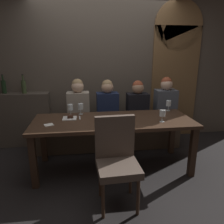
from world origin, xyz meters
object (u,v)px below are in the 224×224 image
Objects in this scene: diner_redhead at (78,104)px; diner_near_end at (165,101)px; fork_on_table at (80,118)px; wine_glass_center_back at (70,108)px; chair_near_side at (117,156)px; diner_bearded at (107,103)px; wine_glass_end_right at (169,104)px; wine_glass_end_left at (81,107)px; banquette_bench at (108,135)px; diner_far_end at (137,103)px; wine_bottle_dark_red at (4,86)px; wine_glass_far_right at (162,113)px; dining_table at (113,126)px; wine_bottle_pale_label at (24,86)px; dessert_plate at (70,118)px.

diner_redhead is 0.99× the size of diner_near_end.
wine_glass_center_back is at bearing 127.32° from fork_on_table.
fork_on_table is (-0.40, 0.86, 0.18)m from chair_near_side.
diner_bearded reaches higher than wine_glass_end_right.
diner_bearded reaches higher than chair_near_side.
wine_glass_end_left is 0.96× the size of fork_on_table.
chair_near_side reaches higher than banquette_bench.
diner_far_end is (1.00, 0.00, -0.02)m from diner_redhead.
wine_bottle_dark_red is at bearing 170.65° from diner_far_end.
wine_bottle_dark_red is at bearing 152.35° from wine_glass_far_right.
diner_bearded is 4.58× the size of wine_glass_end_right.
wine_bottle_dark_red is at bearing 148.57° from dining_table.
dessert_plate is (0.81, -0.91, -0.32)m from wine_bottle_pale_label.
dining_table is 2.93× the size of diner_bearded.
fork_on_table is (-1.10, 0.32, -0.11)m from wine_glass_far_right.
wine_glass_center_back is (1.16, -0.77, -0.22)m from wine_bottle_dark_red.
wine_bottle_dark_red reaches higher than wine_glass_end_left.
wine_glass_center_back is at bearing -144.85° from diner_bearded.
wine_glass_end_left is (-0.96, -0.37, 0.06)m from diner_far_end.
wine_bottle_pale_label reaches higher than wine_glass_end_left.
wine_bottle_pale_label is (-1.41, 0.32, 0.27)m from diner_bearded.
diner_bearded is 3.95× the size of dessert_plate.
wine_bottle_pale_label is at bearing 171.90° from diner_near_end.
wine_glass_end_left reaches higher than dining_table.
diner_near_end is 1.58m from fork_on_table.
wine_glass_end_left is at bearing -158.70° from diner_far_end.
wine_bottle_dark_red is 1.52m from wine_glass_end_left.
wine_bottle_pale_label is at bearing 149.34° from wine_glass_far_right.
dining_table is at bearing -159.74° from wine_glass_end_right.
diner_redhead reaches higher than wine_glass_center_back.
fork_on_table is (-0.46, 0.14, 0.09)m from dining_table.
dining_table is at bearing -26.41° from wine_glass_center_back.
diner_redhead is 0.56m from fork_on_table.
diner_redhead reaches higher than diner_far_end.
wine_bottle_dark_red is 1.92× the size of fork_on_table.
chair_near_side reaches higher than fork_on_table.
diner_redhead is 0.49m from diner_bearded.
fork_on_table is (-0.98, -0.56, -0.05)m from diner_far_end.
wine_glass_center_back is (-0.59, -0.42, 0.05)m from diner_bearded.
wine_glass_end_right is 0.96× the size of fork_on_table.
dining_table is 13.41× the size of wine_glass_end_left.
wine_glass_far_right is (0.64, -0.88, 0.63)m from banquette_bench.
diner_near_end is at bearing -0.96° from diner_far_end.
diner_near_end is 4.77× the size of wine_glass_end_right.
wine_bottle_dark_red is (-1.75, 0.37, 0.84)m from banquette_bench.
chair_near_side is at bearing -112.14° from diner_far_end.
wine_glass_far_right is (1.12, -0.87, 0.04)m from diner_redhead.
chair_near_side is 1.31× the size of diner_bearded.
wine_glass_end_right reaches higher than dessert_plate.
wine_glass_far_right reaches higher than banquette_bench.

